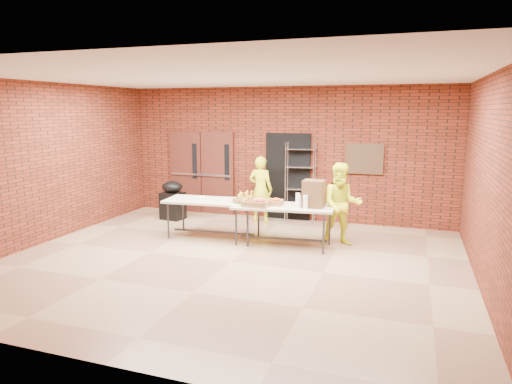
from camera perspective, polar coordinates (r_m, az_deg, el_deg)
room at (r=7.79m, az=-3.32°, el=2.49°), size 8.08×7.08×3.28m
double_doors at (r=11.87m, az=-6.80°, el=2.44°), size 1.78×0.12×2.10m
dark_doorway at (r=11.09m, az=4.00°, el=1.93°), size 1.10×0.06×2.10m
bronze_plaque at (r=10.70m, az=13.39°, el=4.07°), size 0.85×0.04×0.70m
wire_rack at (r=10.89m, az=5.54°, el=1.21°), size 0.72×0.34×1.90m
table_left at (r=9.47m, az=-5.38°, el=-1.40°), size 2.04×0.99×0.81m
table_right at (r=8.95m, az=3.42°, el=-2.12°), size 2.03×1.04×0.80m
basket_bananas at (r=9.14m, az=-1.29°, el=-1.04°), size 0.43×0.34×0.13m
basket_oranges at (r=9.00m, az=2.01°, el=-1.26°), size 0.40×0.31×0.12m
basket_apples at (r=8.84m, az=-0.02°, el=-1.38°), size 0.48×0.38×0.15m
muffin_tray at (r=9.13m, az=-1.59°, el=-1.09°), size 0.37×0.37×0.09m
napkin_box at (r=9.51m, az=-6.82°, el=-0.78°), size 0.17×0.11×0.06m
coffee_dispenser at (r=8.81m, az=7.24°, el=-0.21°), size 0.40×0.36×0.52m
cup_stack_front at (r=8.76m, az=5.40°, el=-1.18°), size 0.08×0.08×0.24m
cup_stack_mid at (r=8.65m, az=6.21°, el=-1.27°), size 0.09×0.09×0.26m
cup_stack_back at (r=8.87m, az=5.26°, el=-0.96°), size 0.09×0.09×0.26m
covered_grill at (r=11.33m, az=-10.38°, el=-1.01°), size 0.57×0.50×0.94m
volunteer_woman at (r=10.79m, az=0.58°, el=0.33°), size 0.59×0.40×1.58m
volunteer_man at (r=9.10m, az=10.64°, el=-1.55°), size 0.92×0.79×1.64m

